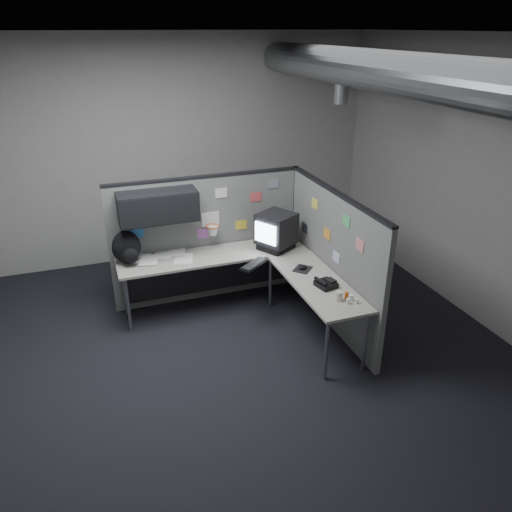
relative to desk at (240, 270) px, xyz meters
name	(u,v)px	position (x,y,z in m)	size (l,w,h in m)	color
room	(300,157)	(0.41, -0.70, 1.48)	(5.62, 5.62, 3.22)	black
partition_back	(195,228)	(-0.40, 0.53, 0.38)	(2.44, 0.42, 1.63)	slate
partition_right	(332,259)	(0.95, -0.49, 0.21)	(0.07, 2.23, 1.63)	slate
desk	(240,270)	(0.00, 0.00, 0.00)	(2.31, 2.11, 0.73)	#A29E92
monitor	(276,231)	(0.53, 0.19, 0.35)	(0.55, 0.55, 0.46)	black
keyboard	(254,264)	(0.12, -0.18, 0.13)	(0.41, 0.36, 0.04)	black
mouse	(303,268)	(0.61, -0.46, 0.13)	(0.28, 0.28, 0.05)	black
phone	(326,284)	(0.66, -0.92, 0.15)	(0.23, 0.24, 0.10)	black
bottles	(350,298)	(0.75, -1.28, 0.15)	(0.12, 0.16, 0.08)	silver
cup	(339,296)	(0.65, -1.23, 0.17)	(0.07, 0.07, 0.10)	beige
papers	(158,256)	(-0.89, 0.45, 0.13)	(0.83, 0.67, 0.02)	white
backpack	(127,248)	(-1.25, 0.37, 0.31)	(0.36, 0.34, 0.40)	black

